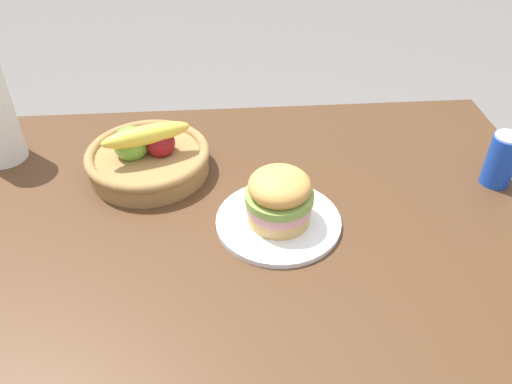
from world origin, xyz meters
name	(u,v)px	position (x,y,z in m)	size (l,w,h in m)	color
dining_table	(243,244)	(0.00, 0.00, 0.65)	(1.40, 0.90, 0.75)	#4C301C
plate	(278,221)	(0.07, -0.05, 0.76)	(0.26, 0.26, 0.01)	white
sandwich	(279,197)	(0.07, -0.05, 0.82)	(0.14, 0.14, 0.12)	#DBAD60
soda_can	(501,160)	(0.59, 0.06, 0.81)	(0.07, 0.07, 0.13)	blue
fruit_basket	(148,156)	(-0.21, 0.16, 0.79)	(0.29, 0.29, 0.14)	#9E7542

